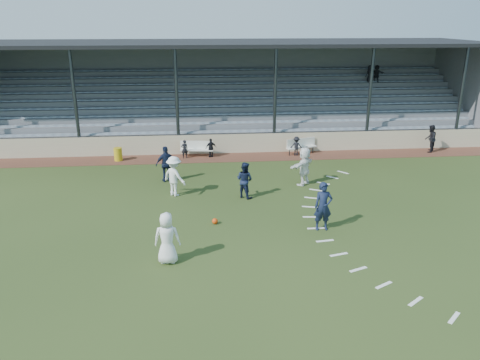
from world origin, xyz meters
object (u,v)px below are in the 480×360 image
object	(u,v)px
bench_right	(301,145)
trash_bin	(118,154)
football	(215,221)
official	(430,139)
player_navy_lead	(323,206)
player_white_lead	(167,238)
bench_left	(197,147)

from	to	relation	value
bench_right	trash_bin	world-z (taller)	bench_right
trash_bin	football	xyz separation A→B (m)	(5.36, -9.59, -0.29)
bench_right	official	xyz separation A→B (m)	(8.17, -0.38, 0.30)
football	trash_bin	bearing A→B (deg)	119.20
trash_bin	football	bearing A→B (deg)	-60.80
bench_right	player_navy_lead	distance (m)	11.15
player_white_lead	player_navy_lead	bearing A→B (deg)	-156.66
football	player_white_lead	bearing A→B (deg)	-119.71
bench_left	official	world-z (taller)	official
football	bench_left	bearing A→B (deg)	93.95
football	player_navy_lead	distance (m)	4.44
trash_bin	official	bearing A→B (deg)	0.48
trash_bin	official	distance (m)	19.33
player_navy_lead	official	xyz separation A→B (m)	(9.70, 10.66, -0.11)
player_white_lead	official	size ratio (longest dim) A/B	1.07
trash_bin	official	world-z (taller)	official
official	player_navy_lead	bearing A→B (deg)	-5.95
bench_right	bench_left	bearing A→B (deg)	161.22
bench_right	player_white_lead	size ratio (longest dim) A/B	1.10
trash_bin	player_navy_lead	size ratio (longest dim) A/B	0.39
bench_left	bench_right	distance (m)	6.49
player_white_lead	official	distance (m)	20.27
bench_right	official	world-z (taller)	official
player_navy_lead	official	size ratio (longest dim) A/B	1.15
bench_right	player_navy_lead	bearing A→B (deg)	-116.97
bench_left	trash_bin	xyz separation A→B (m)	(-4.66, -0.51, -0.18)
bench_left	official	distance (m)	14.67
bench_right	player_white_lead	world-z (taller)	player_white_lead
bench_left	player_white_lead	bearing A→B (deg)	-86.61
trash_bin	player_navy_lead	distance (m)	14.25
football	bench_right	bearing A→B (deg)	60.22
bench_left	official	bearing A→B (deg)	6.59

